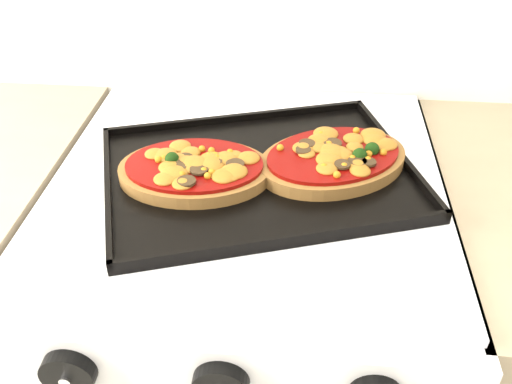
# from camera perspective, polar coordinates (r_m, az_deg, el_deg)

# --- Properties ---
(stove) EXTENTS (0.60, 0.60, 0.91)m
(stove) POSITION_cam_1_polar(r_m,az_deg,el_deg) (1.18, -0.65, -16.75)
(stove) COLOR silver
(stove) RESTS_ON floor
(control_panel) EXTENTS (0.60, 0.02, 0.09)m
(control_panel) POSITION_cam_1_polar(r_m,az_deg,el_deg) (0.68, -3.67, -17.33)
(control_panel) COLOR silver
(control_panel) RESTS_ON stove
(knob_left) EXTENTS (0.06, 0.02, 0.06)m
(knob_left) POSITION_cam_1_polar(r_m,az_deg,el_deg) (0.71, -18.25, -16.82)
(knob_left) COLOR black
(knob_left) RESTS_ON control_panel
(baking_tray) EXTENTS (0.53, 0.46, 0.02)m
(baking_tray) POSITION_cam_1_polar(r_m,az_deg,el_deg) (0.85, 0.31, 2.08)
(baking_tray) COLOR black
(baking_tray) RESTS_ON stove
(pizza_left) EXTENTS (0.24, 0.18, 0.03)m
(pizza_left) POSITION_cam_1_polar(r_m,az_deg,el_deg) (0.84, -6.16, 2.38)
(pizza_left) COLOR brown
(pizza_left) RESTS_ON baking_tray
(pizza_right) EXTENTS (0.28, 0.25, 0.03)m
(pizza_right) POSITION_cam_1_polar(r_m,az_deg,el_deg) (0.87, 7.72, 3.39)
(pizza_right) COLOR brown
(pizza_right) RESTS_ON baking_tray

